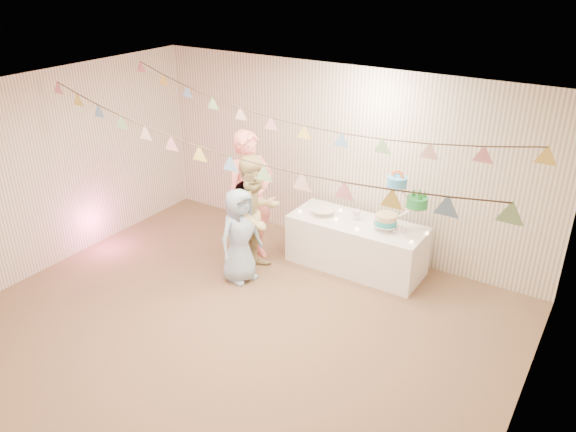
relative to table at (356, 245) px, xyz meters
The scene contains 25 objects.
floor 2.08m from the table, 105.26° to the right, with size 6.00×6.00×0.00m, color brown.
ceiling 3.05m from the table, 105.26° to the right, with size 6.00×6.00×0.00m, color white.
back_wall 1.22m from the table, 135.99° to the left, with size 6.00×6.00×0.00m, color white.
front_wall 4.61m from the table, 96.87° to the right, with size 6.00×6.00×0.00m, color white.
left_wall 4.17m from the table, 150.80° to the right, with size 5.00×5.00×0.00m, color white.
right_wall 3.30m from the table, 38.81° to the right, with size 5.00×5.00×0.00m, color white.
table is the anchor object (origin of this frame).
cake_stand 0.96m from the table, ahead, with size 0.68×0.40×0.76m, color silver, non-canonical shape.
cake_bottom 0.64m from the table, ahead, with size 0.31×0.31×0.15m, color teal, non-canonical shape.
cake_middle 1.07m from the table, 10.86° to the left, with size 0.27×0.27×0.22m, color #1D863A, non-canonical shape.
cake_top_tier 1.15m from the table, ahead, with size 0.25×0.25×0.19m, color #429ED1, non-canonical shape.
platter 0.65m from the table, behind, with size 0.31×0.31×0.02m, color white.
posy 0.49m from the table, 131.87° to the left, with size 0.13×0.13×0.15m, color white, non-canonical shape.
person_adult_a 1.57m from the table, 158.22° to the right, with size 0.67×0.44×1.84m, color pink.
person_adult_b 1.43m from the table, 144.50° to the right, with size 0.79×0.62×1.63m, color tan.
person_child 1.60m from the table, 135.91° to the right, with size 0.62×0.40×1.27m, color #97B6D6.
bunting_back 2.26m from the table, 121.57° to the right, with size 5.60×1.10×0.40m, color pink, non-canonical shape.
bunting_front 2.99m from the table, 103.92° to the right, with size 5.60×0.90×0.36m, color #72A5E5, non-canonical shape.
tealight_0 0.89m from the table, 169.38° to the right, with size 0.04×0.04×0.03m, color #FFD88C.
tealight_1 0.53m from the table, 152.78° to the left, with size 0.04×0.04×0.03m, color #FFD88C.
tealight_2 0.43m from the table, 65.56° to the right, with size 0.04×0.04×0.03m, color #FFD88C.
tealight_3 0.55m from the table, 32.15° to the left, with size 0.04×0.04×0.03m, color #FFD88C.
tealight_4 0.91m from the table, 12.38° to the right, with size 0.04×0.04×0.03m, color #FFD88C.
tealight_5 0.98m from the table, ahead, with size 0.04×0.04×0.03m, color #FFD88C.
tealight_6 0.45m from the table, 158.54° to the right, with size 0.04×0.04×0.03m, color #FFD88C.
Camera 1 is at (3.35, -4.14, 3.92)m, focal length 35.00 mm.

